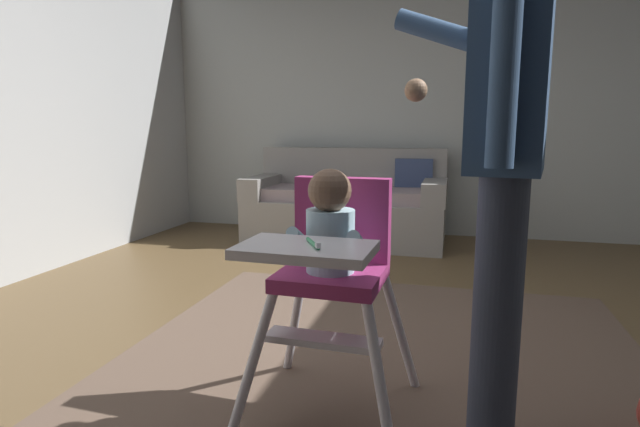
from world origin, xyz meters
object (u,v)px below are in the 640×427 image
Objects in this scene: couch at (348,206)px; high_chair at (332,250)px; adult_standing at (504,163)px; wall_clock at (519,31)px.

high_chair is (0.54, -2.92, 0.28)m from couch.
high_chair is 0.55× the size of adult_standing.
high_chair is at bearing 10.58° from couch.
adult_standing reaches higher than couch.
wall_clock is (0.92, 3.39, 1.30)m from high_chair.
adult_standing reaches higher than high_chair.
high_chair is 2.97× the size of wall_clock.
adult_standing is 5.39× the size of wall_clock.
high_chair reaches higher than couch.
wall_clock reaches higher than adult_standing.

